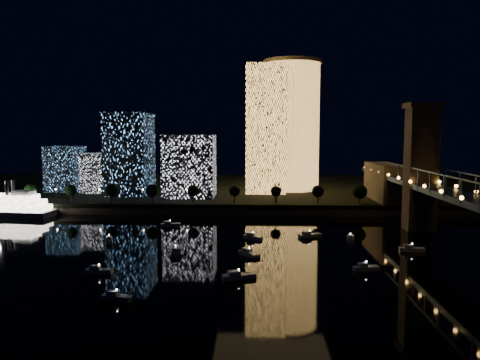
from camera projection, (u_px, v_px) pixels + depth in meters
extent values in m
plane|color=black|center=(254.00, 263.00, 138.10)|extent=(520.00, 520.00, 0.00)
cube|color=black|center=(256.00, 190.00, 296.95)|extent=(420.00, 160.00, 5.00)
cube|color=#6B5E4C|center=(255.00, 212.00, 219.49)|extent=(420.00, 6.00, 3.00)
cylinder|color=#EDA54B|center=(292.00, 127.00, 274.60)|extent=(32.00, 32.00, 73.26)
cylinder|color=#6B5E4C|center=(292.00, 62.00, 270.84)|extent=(34.00, 34.00, 2.00)
cube|color=#EDA54B|center=(266.00, 129.00, 261.69)|extent=(22.23, 22.23, 70.74)
cube|color=white|center=(190.00, 166.00, 245.65)|extent=(26.26, 22.22, 32.32)
cube|color=#559CE9|center=(130.00, 154.00, 255.83)|extent=(22.07, 28.69, 44.14)
cube|color=white|center=(104.00, 173.00, 266.08)|extent=(21.85, 19.86, 21.85)
cube|color=#559CE9|center=(66.00, 169.00, 271.12)|extent=(18.33, 20.16, 25.66)
cube|color=#6B5E4C|center=(421.00, 170.00, 183.12)|extent=(11.00, 9.00, 48.00)
cube|color=#6B5E4C|center=(423.00, 105.00, 180.63)|extent=(13.00, 11.00, 2.00)
cube|color=#172949|center=(464.00, 180.00, 133.48)|extent=(0.50, 150.00, 0.50)
cube|color=#6B5E4C|center=(385.00, 187.00, 234.09)|extent=(12.00, 40.00, 23.00)
cube|color=#172949|center=(447.00, 187.00, 145.76)|extent=(0.50, 0.50, 7.00)
cube|color=#172949|center=(420.00, 180.00, 169.63)|extent=(0.50, 0.50, 7.00)
cube|color=#172949|center=(400.00, 174.00, 193.49)|extent=(0.50, 0.50, 7.00)
sphere|color=#FF9F38|center=(462.00, 198.00, 134.02)|extent=(1.20, 1.20, 1.20)
sphere|color=#FF9F38|center=(410.00, 182.00, 178.77)|extent=(1.20, 1.20, 1.20)
sphere|color=#FF9F38|center=(380.00, 172.00, 223.51)|extent=(1.20, 1.20, 1.20)
cube|color=silver|center=(23.00, 193.00, 215.21)|extent=(9.60, 7.67, 1.99)
cylinder|color=black|center=(7.00, 188.00, 213.83)|extent=(1.55, 1.55, 6.64)
cylinder|color=black|center=(13.00, 187.00, 218.18)|extent=(1.55, 1.55, 6.64)
cube|color=silver|center=(170.00, 225.00, 192.82)|extent=(8.57, 4.33, 1.20)
cube|color=silver|center=(167.00, 222.00, 192.49)|extent=(3.26, 2.70, 1.00)
sphere|color=white|center=(170.00, 220.00, 192.62)|extent=(0.36, 0.36, 0.36)
cube|color=silver|center=(249.00, 254.00, 146.35)|extent=(7.13, 7.81, 1.20)
cube|color=silver|center=(247.00, 250.00, 147.18)|extent=(3.41, 3.50, 1.00)
sphere|color=white|center=(249.00, 248.00, 146.15)|extent=(0.36, 0.36, 0.36)
cube|color=silver|center=(350.00, 239.00, 166.99)|extent=(4.09, 8.29, 1.20)
cube|color=silver|center=(350.00, 237.00, 165.73)|extent=(2.58, 3.14, 1.00)
sphere|color=white|center=(350.00, 233.00, 166.79)|extent=(0.36, 0.36, 0.36)
cube|color=silver|center=(239.00, 276.00, 123.32)|extent=(9.37, 5.74, 1.20)
cube|color=silver|center=(234.00, 273.00, 122.80)|extent=(3.73, 3.25, 1.00)
sphere|color=white|center=(239.00, 269.00, 123.12)|extent=(0.36, 0.36, 0.36)
cube|color=silver|center=(310.00, 235.00, 172.71)|extent=(8.87, 5.53, 1.20)
cube|color=silver|center=(307.00, 233.00, 172.20)|extent=(3.55, 3.10, 1.00)
sphere|color=white|center=(310.00, 230.00, 172.51)|extent=(0.36, 0.36, 0.36)
cube|color=silver|center=(99.00, 271.00, 128.07)|extent=(7.40, 2.47, 1.20)
cube|color=silver|center=(95.00, 267.00, 128.01)|extent=(2.61, 1.96, 1.00)
sphere|color=white|center=(99.00, 264.00, 127.87)|extent=(0.36, 0.36, 0.36)
cube|color=silver|center=(176.00, 251.00, 149.33)|extent=(4.94, 10.11, 1.20)
cube|color=silver|center=(176.00, 249.00, 147.79)|extent=(3.14, 3.82, 1.00)
sphere|color=white|center=(176.00, 245.00, 149.13)|extent=(0.36, 0.36, 0.36)
cube|color=silver|center=(109.00, 240.00, 164.82)|extent=(4.13, 7.21, 1.20)
cube|color=silver|center=(109.00, 238.00, 163.73)|extent=(2.41, 2.82, 1.00)
sphere|color=white|center=(109.00, 235.00, 164.62)|extent=(0.36, 0.36, 0.36)
cube|color=silver|center=(117.00, 298.00, 107.37)|extent=(7.47, 3.75, 1.20)
cube|color=silver|center=(113.00, 293.00, 107.53)|extent=(2.84, 2.35, 1.00)
sphere|color=white|center=(117.00, 289.00, 107.17)|extent=(0.36, 0.36, 0.36)
cube|color=silver|center=(253.00, 237.00, 169.43)|extent=(7.17, 5.80, 1.20)
cube|color=silver|center=(250.00, 234.00, 169.93)|extent=(3.09, 2.90, 1.00)
sphere|color=white|center=(253.00, 232.00, 169.23)|extent=(0.36, 0.36, 0.36)
cube|color=silver|center=(366.00, 268.00, 130.66)|extent=(7.68, 4.09, 1.20)
cube|color=silver|center=(363.00, 265.00, 130.31)|extent=(2.96, 2.48, 1.00)
sphere|color=white|center=(366.00, 261.00, 130.46)|extent=(0.36, 0.36, 0.36)
cube|color=silver|center=(412.00, 249.00, 151.95)|extent=(8.19, 3.22, 1.20)
cube|color=silver|center=(408.00, 246.00, 151.98)|extent=(2.97, 2.31, 1.00)
sphere|color=white|center=(412.00, 243.00, 151.75)|extent=(0.36, 0.36, 0.36)
cylinder|color=black|center=(31.00, 197.00, 228.80)|extent=(0.70, 0.70, 4.00)
sphere|color=black|center=(30.00, 190.00, 228.45)|extent=(6.05, 6.05, 6.05)
cylinder|color=black|center=(71.00, 197.00, 228.09)|extent=(0.70, 0.70, 4.00)
sphere|color=black|center=(71.00, 190.00, 227.74)|extent=(5.52, 5.52, 5.52)
cylinder|color=black|center=(111.00, 198.00, 227.39)|extent=(0.70, 0.70, 4.00)
sphere|color=black|center=(111.00, 191.00, 227.04)|extent=(6.29, 6.29, 6.29)
cylinder|color=black|center=(152.00, 198.00, 226.68)|extent=(0.70, 0.70, 4.00)
sphere|color=black|center=(152.00, 191.00, 226.33)|extent=(6.26, 6.26, 6.26)
cylinder|color=black|center=(193.00, 198.00, 225.97)|extent=(0.70, 0.70, 4.00)
sphere|color=black|center=(193.00, 191.00, 225.62)|extent=(5.59, 5.59, 5.59)
cylinder|color=black|center=(234.00, 198.00, 225.26)|extent=(0.70, 0.70, 4.00)
sphere|color=black|center=(234.00, 191.00, 224.91)|extent=(5.31, 5.31, 5.31)
cylinder|color=black|center=(276.00, 198.00, 224.55)|extent=(0.70, 0.70, 4.00)
sphere|color=black|center=(276.00, 191.00, 224.20)|extent=(5.12, 5.12, 5.12)
cylinder|color=black|center=(318.00, 199.00, 223.85)|extent=(0.70, 0.70, 4.00)
sphere|color=black|center=(318.00, 191.00, 223.50)|extent=(5.89, 5.89, 5.89)
cylinder|color=black|center=(360.00, 199.00, 223.14)|extent=(0.70, 0.70, 4.00)
sphere|color=black|center=(360.00, 192.00, 222.79)|extent=(6.91, 6.91, 6.91)
cylinder|color=black|center=(56.00, 195.00, 234.36)|extent=(0.24, 0.24, 5.00)
sphere|color=#FFCC7F|center=(56.00, 189.00, 234.08)|extent=(0.70, 0.70, 0.70)
cylinder|color=black|center=(99.00, 195.00, 233.59)|extent=(0.24, 0.24, 5.00)
sphere|color=#FFCC7F|center=(99.00, 189.00, 233.31)|extent=(0.70, 0.70, 0.70)
cylinder|color=black|center=(143.00, 195.00, 232.81)|extent=(0.24, 0.24, 5.00)
sphere|color=#FFCC7F|center=(143.00, 190.00, 232.53)|extent=(0.70, 0.70, 0.70)
cylinder|color=black|center=(187.00, 195.00, 232.03)|extent=(0.24, 0.24, 5.00)
sphere|color=#FFCC7F|center=(187.00, 190.00, 231.75)|extent=(0.70, 0.70, 0.70)
cylinder|color=black|center=(231.00, 196.00, 231.25)|extent=(0.24, 0.24, 5.00)
sphere|color=#FFCC7F|center=(231.00, 190.00, 230.97)|extent=(0.70, 0.70, 0.70)
cylinder|color=black|center=(276.00, 196.00, 230.47)|extent=(0.24, 0.24, 5.00)
sphere|color=#FFCC7F|center=(276.00, 190.00, 230.19)|extent=(0.70, 0.70, 0.70)
cylinder|color=black|center=(320.00, 196.00, 229.69)|extent=(0.24, 0.24, 5.00)
sphere|color=#FFCC7F|center=(320.00, 190.00, 229.41)|extent=(0.70, 0.70, 0.70)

